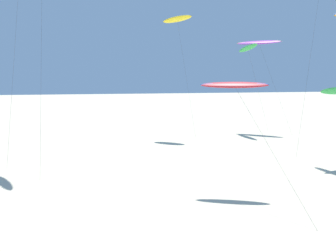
% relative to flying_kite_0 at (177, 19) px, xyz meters
% --- Properties ---
extents(flying_kite_0, '(4.65, 5.03, 18.34)m').
position_rel_flying_kite_0_xyz_m(flying_kite_0, '(0.00, 0.00, 0.00)').
color(flying_kite_0, yellow).
rests_on(flying_kite_0, ground).
extents(flying_kite_1, '(5.76, 11.09, 9.20)m').
position_rel_flying_kite_0_xyz_m(flying_kite_1, '(0.04, -27.08, -8.70)').
color(flying_kite_1, red).
rests_on(flying_kite_1, ground).
extents(flying_kite_4, '(6.98, 9.29, 14.92)m').
position_rel_flying_kite_0_xyz_m(flying_kite_4, '(14.08, 2.49, -3.13)').
color(flying_kite_4, purple).
rests_on(flying_kite_4, ground).
extents(flying_kite_8, '(4.26, 4.89, 14.31)m').
position_rel_flying_kite_0_xyz_m(flying_kite_8, '(11.70, 1.09, -4.12)').
color(flying_kite_8, green).
rests_on(flying_kite_8, ground).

